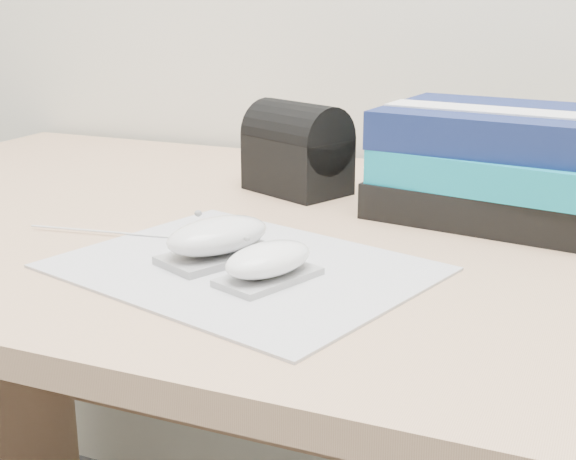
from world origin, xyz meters
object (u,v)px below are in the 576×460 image
at_px(desk, 387,395).
at_px(mouse_rear, 218,239).
at_px(mouse_front, 268,262).
at_px(book_stack, 496,163).
at_px(pouch, 297,149).

height_order(desk, mouse_rear, mouse_rear).
height_order(mouse_rear, mouse_front, mouse_rear).
height_order(book_stack, pouch, book_stack).
xyz_separation_m(mouse_rear, mouse_front, (0.07, -0.04, -0.00)).
height_order(desk, mouse_front, mouse_front).
bearing_deg(desk, mouse_front, -101.39).
relative_size(desk, mouse_rear, 11.93).
bearing_deg(mouse_front, book_stack, 64.72).
bearing_deg(mouse_rear, mouse_front, -26.97).
xyz_separation_m(mouse_front, book_stack, (0.16, 0.33, 0.04)).
bearing_deg(mouse_front, pouch, 108.03).
height_order(mouse_rear, book_stack, book_stack).
height_order(mouse_front, book_stack, book_stack).
xyz_separation_m(mouse_rear, pouch, (-0.04, 0.31, 0.04)).
relative_size(desk, pouch, 10.16).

